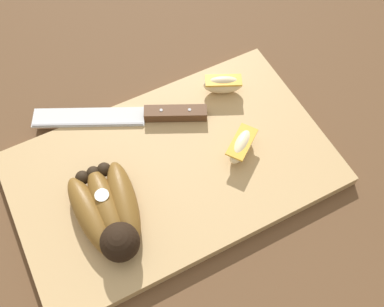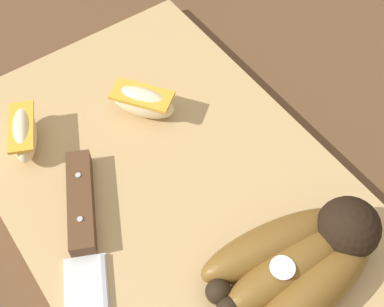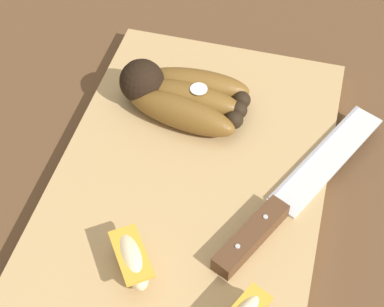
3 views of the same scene
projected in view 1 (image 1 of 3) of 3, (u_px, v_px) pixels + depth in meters
ground_plane at (163, 168)px, 0.71m from camera, size 6.00×6.00×0.00m
cutting_board at (173, 170)px, 0.69m from camera, size 0.48×0.29×0.02m
banana_bunch at (109, 214)px, 0.62m from camera, size 0.10×0.16×0.06m
chefs_knife at (145, 115)px, 0.73m from camera, size 0.26×0.15×0.02m
apple_wedge_near at (223, 84)px, 0.74m from camera, size 0.07×0.05×0.04m
apple_wedge_middle at (241, 145)px, 0.68m from camera, size 0.07×0.06×0.03m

